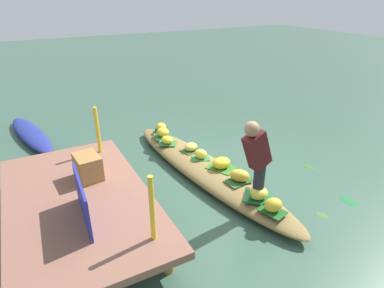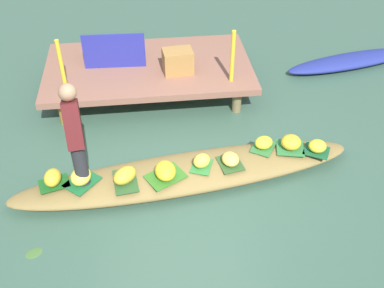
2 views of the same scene
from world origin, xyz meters
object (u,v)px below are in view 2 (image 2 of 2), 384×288
banana_bunch_2 (264,143)px  produce_crate (178,61)px  banana_bunch_0 (317,146)px  banana_bunch_4 (53,178)px  banana_bunch_6 (230,159)px  market_banner (114,51)px  banana_bunch_3 (202,161)px  moored_boat (351,61)px  banana_bunch_1 (165,171)px  banana_bunch_7 (125,175)px  banana_bunch_8 (291,142)px  vendor_boat (186,173)px  vendor_person (74,132)px  water_bottle (84,165)px  banana_bunch_5 (81,176)px

banana_bunch_2 → produce_crate: produce_crate is taller
banana_bunch_0 → banana_bunch_4: size_ratio=0.91×
banana_bunch_6 → market_banner: (-1.41, 2.18, 0.42)m
banana_bunch_3 → market_banner: market_banner is taller
moored_boat → produce_crate: size_ratio=5.53×
banana_bunch_1 → banana_bunch_2: 1.36m
banana_bunch_4 → banana_bunch_3: bearing=3.4°
banana_bunch_2 → banana_bunch_4: 2.65m
banana_bunch_0 → banana_bunch_1: (-1.96, -0.25, 0.01)m
banana_bunch_7 → banana_bunch_8: bearing=10.0°
banana_bunch_0 → banana_bunch_3: size_ratio=1.02×
vendor_boat → vendor_person: 1.49m
banana_bunch_3 → produce_crate: bearing=93.1°
water_bottle → market_banner: 2.19m
vendor_boat → banana_bunch_8: size_ratio=16.93×
vendor_boat → banana_bunch_1: size_ratio=13.61×
banana_bunch_7 → produce_crate: 2.28m
banana_bunch_4 → vendor_person: bearing=11.5°
water_bottle → produce_crate: 2.31m
banana_bunch_2 → banana_bunch_6: (-0.48, -0.27, -0.00)m
market_banner → produce_crate: market_banner is taller
vendor_boat → banana_bunch_7: bearing=-172.9°
banana_bunch_1 → banana_bunch_5: (-0.99, 0.02, 0.00)m
banana_bunch_8 → produce_crate: 2.17m
banana_bunch_2 → banana_bunch_4: size_ratio=0.97×
banana_bunch_0 → banana_bunch_1: size_ratio=0.71×
moored_boat → banana_bunch_4: banana_bunch_4 is taller
banana_bunch_5 → banana_bunch_8: same height
banana_bunch_3 → banana_bunch_7: banana_bunch_7 is taller
banana_bunch_2 → market_banner: bearing=134.6°
water_bottle → market_banner: (0.38, 2.12, 0.39)m
market_banner → banana_bunch_8: bearing=-39.3°
banana_bunch_6 → banana_bunch_8: (0.83, 0.21, 0.02)m
banana_bunch_8 → moored_boat: bearing=52.8°
banana_bunch_6 → market_banner: 2.63m
banana_bunch_7 → market_banner: size_ratio=0.33×
banana_bunch_4 → banana_bunch_5: (0.33, -0.01, -0.01)m
banana_bunch_5 → banana_bunch_3: bearing=4.5°
market_banner → vendor_boat: bearing=-66.2°
banana_bunch_2 → banana_bunch_7: bearing=-166.4°
produce_crate → banana_bunch_1: bearing=-99.7°
banana_bunch_8 → water_bottle: water_bottle is taller
market_banner → produce_crate: bearing=-12.9°
banana_bunch_2 → vendor_person: bearing=-172.3°
banana_bunch_4 → produce_crate: (1.67, 2.04, 0.30)m
banana_bunch_0 → banana_bunch_4: bearing=-176.2°
banana_bunch_4 → water_bottle: 0.39m
moored_boat → banana_bunch_5: size_ratio=8.80×
banana_bunch_0 → banana_bunch_7: 2.46m
vendor_boat → banana_bunch_6: banana_bunch_6 is taller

